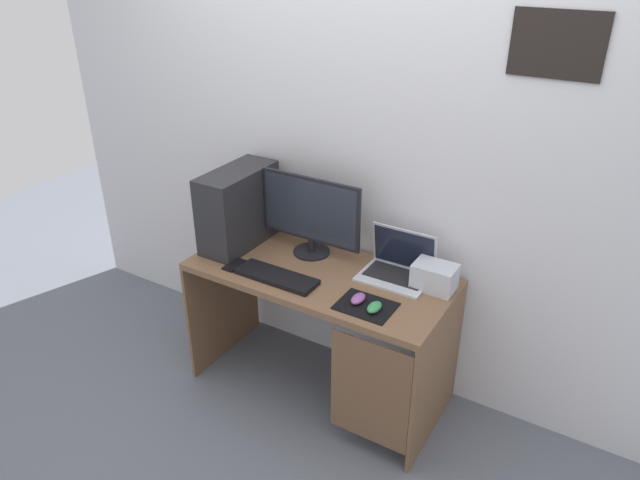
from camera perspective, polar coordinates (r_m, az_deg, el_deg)
ground_plane at (r=3.41m, az=-0.00°, el=-13.92°), size 8.00×8.00×0.00m
wall_back at (r=3.01m, az=3.48°, el=8.99°), size 4.00×0.05×2.60m
desk at (r=3.03m, az=0.17°, el=-5.83°), size 1.33×0.61×0.74m
pc_tower at (r=3.18m, az=-7.87°, el=3.13°), size 0.21×0.47×0.42m
monitor at (r=3.03m, az=-0.93°, el=2.46°), size 0.57×0.20×0.43m
laptop at (r=2.94m, az=7.51°, el=-2.65°), size 0.34×0.24×0.24m
projector at (r=2.85m, az=10.99°, el=-3.50°), size 0.20×0.14×0.13m
keyboard at (r=2.91m, az=-4.19°, el=-3.55°), size 0.42×0.14×0.02m
mousepad at (r=2.71m, az=4.45°, el=-6.37°), size 0.26×0.20×0.00m
mouse_left at (r=2.73m, az=3.71°, el=-5.66°), size 0.06×0.10×0.03m
mouse_right at (r=2.67m, az=5.27°, el=-6.48°), size 0.06×0.10×0.03m
cell_phone at (r=3.05m, az=-8.22°, el=-2.40°), size 0.07×0.13×0.01m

